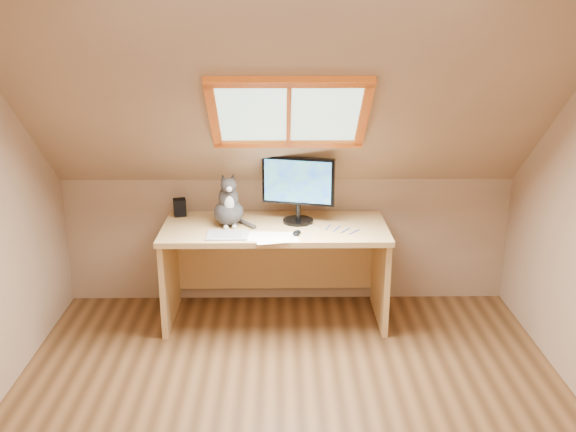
{
  "coord_description": "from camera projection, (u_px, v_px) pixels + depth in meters",
  "views": [
    {
      "loc": [
        -0.06,
        -3.05,
        2.27
      ],
      "look_at": [
        -0.01,
        1.0,
        0.95
      ],
      "focal_mm": 40.0,
      "sensor_mm": 36.0,
      "label": 1
    }
  ],
  "objects": [
    {
      "name": "mouse",
      "position": [
        297.0,
        233.0,
        4.49
      ],
      "size": [
        0.08,
        0.11,
        0.03
      ],
      "primitive_type": "ellipsoid",
      "rotation": [
        0.0,
        0.0,
        -0.35
      ],
      "color": "black",
      "rests_on": "desk"
    },
    {
      "name": "room_shell",
      "position": [
        292.0,
        191.0,
        3.07
      ],
      "size": [
        3.52,
        3.52,
        2.41
      ],
      "color": "tan",
      "rests_on": "ground"
    },
    {
      "name": "desk",
      "position": [
        275.0,
        251.0,
        4.82
      ],
      "size": [
        1.64,
        0.72,
        0.75
      ],
      "color": "tan",
      "rests_on": "ground"
    },
    {
      "name": "papers",
      "position": [
        271.0,
        238.0,
        4.43
      ],
      "size": [
        0.33,
        0.27,
        0.0
      ],
      "color": "white",
      "rests_on": "desk"
    },
    {
      "name": "monitor",
      "position": [
        298.0,
        186.0,
        4.67
      ],
      "size": [
        0.53,
        0.23,
        0.49
      ],
      "color": "black",
      "rests_on": "desk"
    },
    {
      "name": "cat",
      "position": [
        229.0,
        206.0,
        4.66
      ],
      "size": [
        0.26,
        0.29,
        0.4
      ],
      "color": "#3F3937",
      "rests_on": "desk"
    },
    {
      "name": "ground",
      "position": [
        291.0,
        431.0,
        3.6
      ],
      "size": [
        3.5,
        3.5,
        0.0
      ],
      "primitive_type": "plane",
      "color": "brown",
      "rests_on": "ground"
    },
    {
      "name": "cables",
      "position": [
        328.0,
        230.0,
        4.57
      ],
      "size": [
        0.51,
        0.26,
        0.01
      ],
      "color": "silver",
      "rests_on": "desk"
    },
    {
      "name": "desk_speaker",
      "position": [
        180.0,
        207.0,
        4.89
      ],
      "size": [
        0.11,
        0.11,
        0.13
      ],
      "primitive_type": "cube",
      "rotation": [
        0.0,
        0.0,
        0.23
      ],
      "color": "black",
      "rests_on": "desk"
    },
    {
      "name": "graphics_tablet",
      "position": [
        227.0,
        235.0,
        4.47
      ],
      "size": [
        0.29,
        0.21,
        0.01
      ],
      "primitive_type": "cube",
      "rotation": [
        0.0,
        0.0,
        0.01
      ],
      "color": "#B2B2B7",
      "rests_on": "desk"
    }
  ]
}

